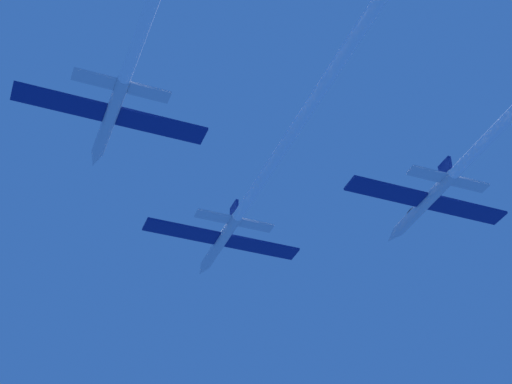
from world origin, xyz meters
TOP-DOWN VIEW (x-y plane):
  - jet_lead at (-0.27, -10.45)m, footprint 15.64×41.68m
  - jet_left_wing at (-14.59, -23.26)m, footprint 15.64×38.35m
  - jet_right_wing at (14.42, -23.42)m, footprint 15.64×39.41m

SIDE VIEW (x-z plane):
  - jet_right_wing at x=14.42m, z-range -1.70..0.89m
  - jet_lead at x=-0.27m, z-range -0.90..1.69m
  - jet_left_wing at x=-14.59m, z-range -0.65..1.94m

